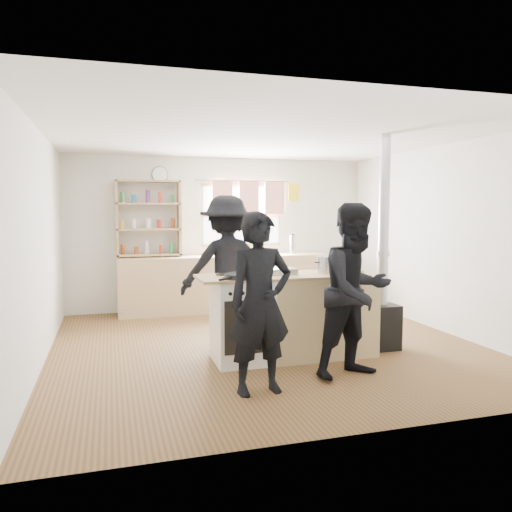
# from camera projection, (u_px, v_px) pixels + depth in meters

# --- Properties ---
(ground) EXTENTS (5.00, 5.00, 0.01)m
(ground) POSITION_uv_depth(u_px,v_px,m) (266.00, 345.00, 6.05)
(ground) COLOR brown
(ground) RESTS_ON ground
(back_counter) EXTENTS (3.40, 0.55, 0.90)m
(back_counter) POSITION_uv_depth(u_px,v_px,m) (225.00, 283.00, 8.13)
(back_counter) COLOR tan
(back_counter) RESTS_ON ground
(shelving_unit) EXTENTS (1.00, 0.28, 1.20)m
(shelving_unit) POSITION_uv_depth(u_px,v_px,m) (149.00, 218.00, 7.81)
(shelving_unit) COLOR tan
(shelving_unit) RESTS_ON back_counter
(thermos) EXTENTS (0.10, 0.10, 0.31)m
(thermos) POSITION_uv_depth(u_px,v_px,m) (293.00, 245.00, 8.40)
(thermos) COLOR silver
(thermos) RESTS_ON back_counter
(cooking_island) EXTENTS (1.97, 0.64, 0.93)m
(cooking_island) POSITION_uv_depth(u_px,v_px,m) (294.00, 316.00, 5.52)
(cooking_island) COLOR white
(cooking_island) RESTS_ON ground
(skillet_greens) EXTENTS (0.48, 0.48, 0.05)m
(skillet_greens) POSITION_uv_depth(u_px,v_px,m) (241.00, 276.00, 5.14)
(skillet_greens) COLOR black
(skillet_greens) RESTS_ON cooking_island
(roast_tray) EXTENTS (0.30, 0.28, 0.06)m
(roast_tray) POSITION_uv_depth(u_px,v_px,m) (281.00, 271.00, 5.51)
(roast_tray) COLOR silver
(roast_tray) RESTS_ON cooking_island
(stockpot_stove) EXTENTS (0.23, 0.23, 0.18)m
(stockpot_stove) POSITION_uv_depth(u_px,v_px,m) (255.00, 266.00, 5.52)
(stockpot_stove) COLOR #B3B3B5
(stockpot_stove) RESTS_ON cooking_island
(stockpot_counter) EXTENTS (0.29, 0.29, 0.21)m
(stockpot_counter) POSITION_uv_depth(u_px,v_px,m) (330.00, 265.00, 5.58)
(stockpot_counter) COLOR #B4B4B7
(stockpot_counter) RESTS_ON cooking_island
(bread_board) EXTENTS (0.32, 0.27, 0.12)m
(bread_board) POSITION_uv_depth(u_px,v_px,m) (350.00, 267.00, 5.69)
(bread_board) COLOR tan
(bread_board) RESTS_ON cooking_island
(flue_heater) EXTENTS (0.35, 0.35, 2.50)m
(flue_heater) POSITION_uv_depth(u_px,v_px,m) (382.00, 294.00, 5.86)
(flue_heater) COLOR black
(flue_heater) RESTS_ON ground
(person_near_left) EXTENTS (0.63, 0.45, 1.62)m
(person_near_left) POSITION_uv_depth(u_px,v_px,m) (260.00, 303.00, 4.41)
(person_near_left) COLOR black
(person_near_left) RESTS_ON ground
(person_near_right) EXTENTS (0.96, 0.83, 1.70)m
(person_near_right) POSITION_uv_depth(u_px,v_px,m) (357.00, 291.00, 4.84)
(person_near_right) COLOR black
(person_near_right) RESTS_ON ground
(person_far) EXTENTS (1.20, 0.73, 1.82)m
(person_far) POSITION_uv_depth(u_px,v_px,m) (227.00, 268.00, 6.30)
(person_far) COLOR black
(person_far) RESTS_ON ground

